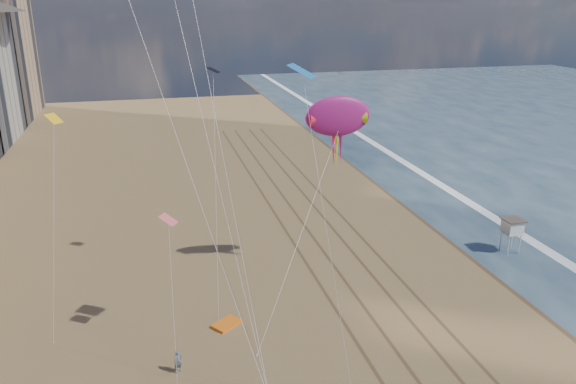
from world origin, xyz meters
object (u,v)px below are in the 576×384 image
object	(u,v)px
grounded_kite	(226,324)
show_kite	(338,117)
kite_flyer_a	(178,361)
lifeguard_stand	(512,227)

from	to	relation	value
grounded_kite	show_kite	bearing A→B (deg)	-5.05
grounded_kite	kite_flyer_a	world-z (taller)	kite_flyer_a
lifeguard_stand	kite_flyer_a	xyz separation A→B (m)	(-33.59, -11.35, -1.84)
lifeguard_stand	show_kite	distance (m)	21.95
lifeguard_stand	show_kite	size ratio (longest dim) A/B	0.17
lifeguard_stand	kite_flyer_a	distance (m)	35.51
show_kite	lifeguard_stand	bearing A→B (deg)	-1.76
grounded_kite	show_kite	distance (m)	19.51
grounded_kite	show_kite	size ratio (longest dim) A/B	0.11
lifeguard_stand	grounded_kite	distance (m)	30.38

